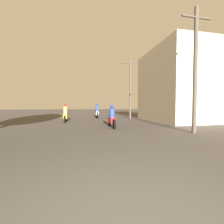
# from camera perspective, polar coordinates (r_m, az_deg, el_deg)

# --- Properties ---
(motorcycle_red) EXTENTS (0.60, 2.02, 1.44)m
(motorcycle_red) POSITION_cam_1_polar(r_m,az_deg,el_deg) (9.43, -0.06, -2.42)
(motorcycle_red) COLOR black
(motorcycle_red) RESTS_ON ground_plane
(motorcycle_yellow) EXTENTS (0.60, 2.08, 1.55)m
(motorcycle_yellow) POSITION_cam_1_polar(r_m,az_deg,el_deg) (13.20, -17.32, -0.97)
(motorcycle_yellow) COLOR black
(motorcycle_yellow) RESTS_ON ground_plane
(motorcycle_silver) EXTENTS (0.60, 1.97, 1.66)m
(motorcycle_silver) POSITION_cam_1_polar(r_m,az_deg,el_deg) (16.76, -5.74, -0.07)
(motorcycle_silver) COLOR black
(motorcycle_silver) RESTS_ON ground_plane
(building_right_near) EXTENTS (4.29, 6.79, 6.39)m
(building_right_near) POSITION_cam_1_polar(r_m,az_deg,el_deg) (14.97, 22.52, 9.22)
(building_right_near) COLOR beige
(building_right_near) RESTS_ON ground_plane
(utility_pole_near) EXTENTS (1.60, 0.20, 6.13)m
(utility_pole_near) POSITION_cam_1_polar(r_m,az_deg,el_deg) (8.64, 29.17, 14.50)
(utility_pole_near) COLOR #4C4238
(utility_pole_near) RESTS_ON ground_plane
(utility_pole_far) EXTENTS (1.60, 0.20, 6.43)m
(utility_pole_far) POSITION_cam_1_polar(r_m,az_deg,el_deg) (16.46, 6.98, 9.36)
(utility_pole_far) COLOR #4C4238
(utility_pole_far) RESTS_ON ground_plane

